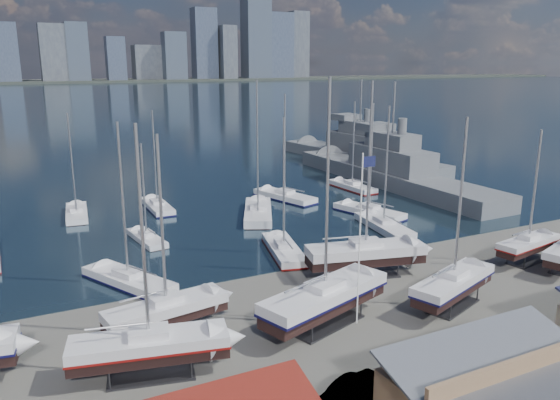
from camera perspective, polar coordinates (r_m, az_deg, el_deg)
ground at (r=44.84m, az=6.78°, el=-11.45°), size 1400.00×1400.00×0.00m
water at (r=344.88m, az=-23.12°, el=9.79°), size 1400.00×600.00×0.40m
far_shore at (r=604.28m, az=-24.91°, el=11.13°), size 1400.00×80.00×2.20m
skyline at (r=597.86m, az=-26.05°, el=14.65°), size 639.14×43.80×107.69m
shed_grey at (r=33.37m, az=22.89°, el=-18.00°), size 12.60×8.40×4.17m
sailboat_cradle_1 at (r=36.26m, az=-13.47°, el=-14.64°), size 10.27×4.85×16.00m
sailboat_cradle_2 at (r=40.91m, az=-11.78°, el=-11.17°), size 9.25×3.92×14.73m
sailboat_cradle_3 at (r=41.73m, az=4.73°, el=-10.10°), size 11.93×6.65×18.39m
sailboat_cradle_4 at (r=51.39m, az=8.93°, el=-5.51°), size 11.42×5.56×17.81m
sailboat_cradle_5 at (r=46.64m, az=17.68°, el=-8.28°), size 9.83×5.63×15.37m
sailboat_cradle_6 at (r=59.41m, az=24.52°, el=-4.18°), size 8.29×3.54×13.21m
sailboat_moored_2 at (r=75.17m, az=-20.47°, el=-1.40°), size 3.53×9.43×13.91m
sailboat_moored_3 at (r=51.12m, az=-15.54°, el=-8.21°), size 7.05×10.40×15.23m
sailboat_moored_4 at (r=62.46m, az=-13.76°, el=-3.96°), size 3.05×7.81×11.49m
sailboat_moored_5 at (r=75.71m, az=-12.69°, el=-0.74°), size 2.66×9.35×13.96m
sailboat_moored_6 at (r=56.86m, az=0.39°, el=-5.37°), size 5.02×10.28×14.81m
sailboat_moored_7 at (r=70.50m, az=-2.30°, el=-1.48°), size 8.07×12.34×18.16m
sailboat_moored_8 at (r=79.17m, az=0.49°, el=0.26°), size 5.92×10.99×15.83m
sailboat_moored_9 at (r=66.17m, az=10.77°, el=-2.78°), size 4.24×10.43×15.29m
sailboat_moored_10 at (r=72.15m, az=9.27°, el=-1.31°), size 5.60×10.50×15.12m
sailboat_moored_11 at (r=86.36m, az=7.54°, el=1.31°), size 3.28×9.69×14.26m
naval_ship_east at (r=90.68m, az=11.44°, el=2.64°), size 7.93×45.06×18.04m
naval_ship_west at (r=109.17m, az=8.23°, el=4.69°), size 11.93×41.88×17.72m
car_b at (r=33.88m, az=8.05°, el=-19.08°), size 5.19×3.16×1.61m
car_c at (r=38.25m, az=18.17°, el=-15.81°), size 2.29×4.72×1.29m
car_d at (r=42.44m, az=26.72°, el=-13.45°), size 2.80×5.21×1.44m
flagpole at (r=40.31m, az=8.49°, el=-2.84°), size 1.15×0.12×13.12m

